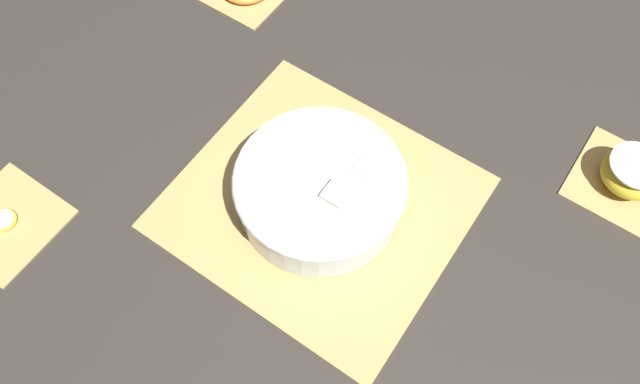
# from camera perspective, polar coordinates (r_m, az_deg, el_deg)

# --- Properties ---
(ground_plane) EXTENTS (6.00, 6.00, 0.00)m
(ground_plane) POSITION_cam_1_polar(r_m,az_deg,el_deg) (0.92, 0.00, -1.00)
(ground_plane) COLOR #2D2823
(bamboo_mat_center) EXTENTS (0.41, 0.37, 0.01)m
(bamboo_mat_center) POSITION_cam_1_polar(r_m,az_deg,el_deg) (0.92, 0.00, -0.91)
(bamboo_mat_center) COLOR tan
(bamboo_mat_center) RESTS_ON ground_plane
(coaster_mat_near_left) EXTENTS (0.15, 0.15, 0.01)m
(coaster_mat_near_left) POSITION_cam_1_polar(r_m,az_deg,el_deg) (1.01, -26.76, -2.49)
(coaster_mat_near_left) COLOR tan
(coaster_mat_near_left) RESTS_ON ground_plane
(coaster_mat_far_right) EXTENTS (0.15, 0.15, 0.01)m
(coaster_mat_far_right) POSITION_cam_1_polar(r_m,az_deg,el_deg) (1.04, 25.98, 0.81)
(coaster_mat_far_right) COLOR tan
(coaster_mat_far_right) RESTS_ON ground_plane
(fruit_salad_bowl) EXTENTS (0.25, 0.25, 0.08)m
(fruit_salad_bowl) POSITION_cam_1_polar(r_m,az_deg,el_deg) (0.88, -0.02, 0.38)
(fruit_salad_bowl) COLOR silver
(fruit_salad_bowl) RESTS_ON bamboo_mat_center
(apple_half) EXTENTS (0.09, 0.09, 0.05)m
(apple_half) POSITION_cam_1_polar(r_m,az_deg,el_deg) (1.02, 26.59, 1.58)
(apple_half) COLOR gold
(apple_half) RESTS_ON coaster_mat_far_right
(banana_coin_single) EXTENTS (0.04, 0.04, 0.01)m
(banana_coin_single) POSITION_cam_1_polar(r_m,az_deg,el_deg) (1.01, -26.93, -2.30)
(banana_coin_single) COLOR #F4EABC
(banana_coin_single) RESTS_ON coaster_mat_near_left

